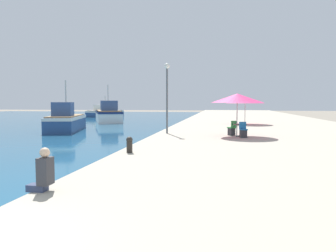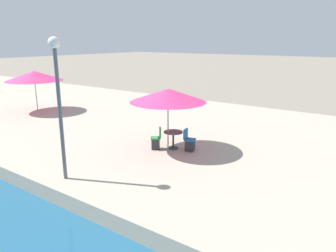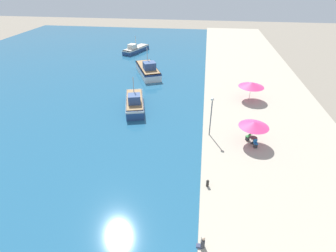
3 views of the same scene
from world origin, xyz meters
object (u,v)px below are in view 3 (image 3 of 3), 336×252
at_px(fishing_boat_near, 135,103).
at_px(cafe_chair_left, 248,138).
at_px(fishing_boat_mid, 148,70).
at_px(cafe_umbrella_white, 251,85).
at_px(fishing_boat_far, 136,49).
at_px(cafe_umbrella_pink, 254,124).
at_px(lamppost, 212,110).
at_px(person_at_quay, 202,243).
at_px(cafe_chair_right, 255,145).
at_px(mooring_bollard, 208,183).
at_px(cafe_table, 253,139).

bearing_deg(fishing_boat_near, cafe_chair_left, -40.18).
bearing_deg(fishing_boat_mid, cafe_umbrella_white, -53.62).
height_order(fishing_boat_far, cafe_umbrella_pink, fishing_boat_far).
bearing_deg(fishing_boat_near, cafe_umbrella_white, -0.45).
height_order(fishing_boat_mid, cafe_umbrella_pink, fishing_boat_mid).
height_order(cafe_umbrella_white, cafe_chair_left, cafe_umbrella_white).
bearing_deg(cafe_umbrella_pink, lamppost, 167.24).
height_order(cafe_umbrella_white, person_at_quay, cafe_umbrella_white).
bearing_deg(cafe_chair_right, fishing_boat_far, -71.02).
xyz_separation_m(fishing_boat_near, cafe_umbrella_white, (15.85, 4.03, 1.88)).
bearing_deg(mooring_bollard, lamppost, 88.95).
bearing_deg(cafe_table, cafe_chair_right, -78.10).
bearing_deg(cafe_chair_right, cafe_umbrella_pink, -80.43).
relative_size(cafe_umbrella_pink, lamppost, 0.68).
distance_m(cafe_umbrella_white, mooring_bollard, 19.55).
height_order(fishing_boat_far, cafe_chair_right, fishing_boat_far).
distance_m(mooring_bollard, lamppost, 8.75).
distance_m(fishing_boat_mid, fishing_boat_far, 15.92).
distance_m(fishing_boat_far, person_at_quay, 51.57).
distance_m(cafe_umbrella_pink, person_at_quay, 14.21).
bearing_deg(mooring_bollard, cafe_table, 56.36).
bearing_deg(fishing_boat_mid, fishing_boat_near, -109.95).
bearing_deg(cafe_chair_left, cafe_umbrella_pink, -95.81).
bearing_deg(cafe_umbrella_white, cafe_chair_right, -94.26).
height_order(fishing_boat_far, cafe_chair_left, fishing_boat_far).
bearing_deg(person_at_quay, fishing_boat_far, 108.73).
xyz_separation_m(cafe_chair_left, lamppost, (-4.15, 0.59, 2.77)).
bearing_deg(mooring_bollard, cafe_umbrella_pink, 57.89).
xyz_separation_m(fishing_boat_far, cafe_table, (21.67, -35.77, 0.33)).
xyz_separation_m(fishing_boat_mid, cafe_table, (15.72, -21.00, 0.10)).
relative_size(fishing_boat_near, cafe_table, 9.65).
bearing_deg(fishing_boat_far, person_at_quay, -49.38).
height_order(cafe_chair_right, person_at_quay, person_at_quay).
bearing_deg(cafe_umbrella_pink, cafe_umbrella_white, 83.74).
bearing_deg(cafe_umbrella_pink, mooring_bollard, -122.11).
distance_m(cafe_table, lamppost, 5.40).
xyz_separation_m(fishing_boat_mid, mooring_bollard, (10.95, -28.16, -0.08)).
height_order(fishing_boat_mid, fishing_boat_far, fishing_boat_mid).
relative_size(person_at_quay, mooring_bollard, 1.55).
bearing_deg(lamppost, cafe_chair_left, -8.10).
relative_size(cafe_umbrella_pink, cafe_chair_right, 3.42).
bearing_deg(fishing_boat_mid, cafe_chair_left, -77.12).
relative_size(fishing_boat_far, cafe_chair_right, 8.86).
xyz_separation_m(fishing_boat_near, cafe_chair_left, (14.33, -6.82, -0.04)).
bearing_deg(cafe_chair_right, cafe_chair_left, -75.86).
bearing_deg(cafe_chair_left, person_at_quay, -148.99).
distance_m(fishing_boat_mid, cafe_chair_right, 26.89).
bearing_deg(cafe_table, cafe_umbrella_white, 84.73).
relative_size(cafe_umbrella_white, cafe_table, 4.41).
height_order(cafe_chair_left, cafe_chair_right, same).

